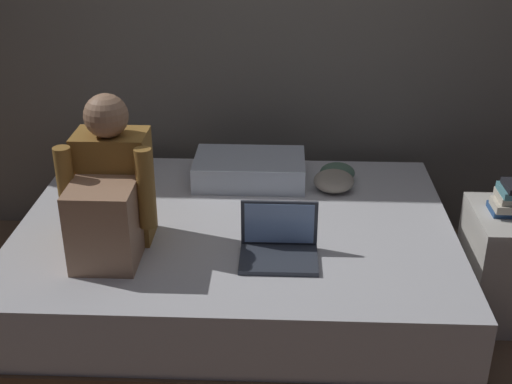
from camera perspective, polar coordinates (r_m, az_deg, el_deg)
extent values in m
plane|color=brown|center=(3.08, 1.80, -13.19)|extent=(8.00, 8.00, 0.00)
cube|color=brown|center=(3.27, -1.65, -8.48)|extent=(2.00, 1.50, 0.19)
cube|color=silver|center=(3.14, -1.71, -4.86)|extent=(1.96, 1.46, 0.29)
cube|color=olive|center=(2.91, -11.84, 0.47)|extent=(0.30, 0.20, 0.48)
sphere|color=#A87C5E|center=(2.76, -12.59, 6.32)|extent=(0.18, 0.18, 0.18)
cube|color=#A87C5E|center=(2.75, -12.75, -2.80)|extent=(0.26, 0.24, 0.34)
cylinder|color=olive|center=(2.81, -15.77, 0.42)|extent=(0.07, 0.07, 0.34)
cylinder|color=olive|center=(2.72, -9.36, 0.30)|extent=(0.07, 0.07, 0.34)
cube|color=#333842|center=(2.77, 2.00, -5.76)|extent=(0.32, 0.22, 0.02)
cube|color=#333842|center=(2.81, 2.06, -2.62)|extent=(0.32, 0.01, 0.20)
cube|color=#8CB2EA|center=(2.80, 2.05, -2.70)|extent=(0.29, 0.00, 0.18)
cube|color=silver|center=(3.44, -0.55, 1.93)|extent=(0.56, 0.36, 0.13)
ellipsoid|color=#4C6B56|center=(3.47, 6.90, 1.64)|extent=(0.18, 0.15, 0.10)
ellipsoid|color=gray|center=(3.36, 6.61, 0.93)|extent=(0.20, 0.17, 0.11)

